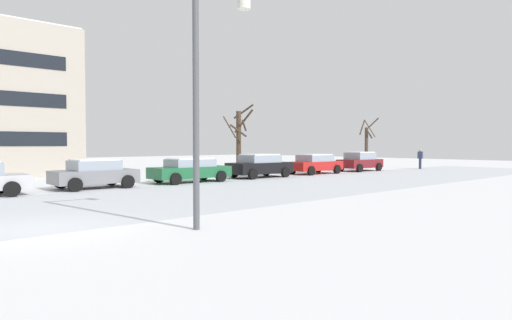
{
  "coord_description": "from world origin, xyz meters",
  "views": [
    {
      "loc": [
        -3.43,
        -11.88,
        2.12
      ],
      "look_at": [
        12.31,
        5.41,
        1.3
      ],
      "focal_mm": 31.25,
      "sensor_mm": 36.0,
      "label": 1
    }
  ],
  "objects_px": {
    "parked_car_black": "(260,166)",
    "parked_car_maroon": "(360,161)",
    "parked_car_red": "(315,164)",
    "pedestrian_crossing": "(420,157)",
    "parked_car_gray": "(94,173)",
    "street_lamp": "(206,80)",
    "parked_car_green": "(190,170)"
  },
  "relations": [
    {
      "from": "parked_car_maroon",
      "to": "street_lamp",
      "type": "bearing_deg",
      "value": -153.81
    },
    {
      "from": "street_lamp",
      "to": "parked_car_black",
      "type": "height_order",
      "value": "street_lamp"
    },
    {
      "from": "parked_car_black",
      "to": "parked_car_maroon",
      "type": "bearing_deg",
      "value": -1.2
    },
    {
      "from": "parked_car_green",
      "to": "pedestrian_crossing",
      "type": "height_order",
      "value": "pedestrian_crossing"
    },
    {
      "from": "parked_car_gray",
      "to": "pedestrian_crossing",
      "type": "distance_m",
      "value": 27.97
    },
    {
      "from": "street_lamp",
      "to": "parked_car_green",
      "type": "relative_size",
      "value": 1.35
    },
    {
      "from": "parked_car_green",
      "to": "pedestrian_crossing",
      "type": "xyz_separation_m",
      "value": [
        22.52,
        -1.92,
        0.31
      ]
    },
    {
      "from": "street_lamp",
      "to": "parked_car_gray",
      "type": "distance_m",
      "value": 12.46
    },
    {
      "from": "parked_car_green",
      "to": "parked_car_maroon",
      "type": "height_order",
      "value": "parked_car_maroon"
    },
    {
      "from": "street_lamp",
      "to": "parked_car_maroon",
      "type": "relative_size",
      "value": 1.54
    },
    {
      "from": "parked_car_black",
      "to": "parked_car_red",
      "type": "bearing_deg",
      "value": -0.67
    },
    {
      "from": "street_lamp",
      "to": "parked_car_black",
      "type": "xyz_separation_m",
      "value": [
        12.75,
        11.77,
        -2.98
      ]
    },
    {
      "from": "parked_car_red",
      "to": "parked_car_green",
      "type": "bearing_deg",
      "value": -179.97
    },
    {
      "from": "parked_car_green",
      "to": "parked_car_maroon",
      "type": "relative_size",
      "value": 1.14
    },
    {
      "from": "parked_car_gray",
      "to": "parked_car_maroon",
      "type": "bearing_deg",
      "value": -0.99
    },
    {
      "from": "parked_car_gray",
      "to": "parked_car_green",
      "type": "xyz_separation_m",
      "value": [
        5.37,
        -0.22,
        -0.02
      ]
    },
    {
      "from": "street_lamp",
      "to": "parked_car_maroon",
      "type": "height_order",
      "value": "street_lamp"
    },
    {
      "from": "street_lamp",
      "to": "pedestrian_crossing",
      "type": "bearing_deg",
      "value": 18.11
    },
    {
      "from": "parked_car_black",
      "to": "parked_car_maroon",
      "type": "height_order",
      "value": "parked_car_maroon"
    },
    {
      "from": "parked_car_gray",
      "to": "parked_car_black",
      "type": "height_order",
      "value": "parked_car_black"
    },
    {
      "from": "parked_car_maroon",
      "to": "parked_car_black",
      "type": "bearing_deg",
      "value": 178.8
    },
    {
      "from": "street_lamp",
      "to": "parked_car_green",
      "type": "height_order",
      "value": "street_lamp"
    },
    {
      "from": "street_lamp",
      "to": "parked_car_maroon",
      "type": "bearing_deg",
      "value": 26.19
    },
    {
      "from": "parked_car_maroon",
      "to": "pedestrian_crossing",
      "type": "distance_m",
      "value": 6.67
    },
    {
      "from": "street_lamp",
      "to": "parked_car_black",
      "type": "distance_m",
      "value": 17.61
    },
    {
      "from": "parked_car_green",
      "to": "parked_car_gray",
      "type": "bearing_deg",
      "value": 177.7
    },
    {
      "from": "parked_car_red",
      "to": "parked_car_maroon",
      "type": "distance_m",
      "value": 5.37
    },
    {
      "from": "parked_car_red",
      "to": "pedestrian_crossing",
      "type": "height_order",
      "value": "pedestrian_crossing"
    },
    {
      "from": "parked_car_red",
      "to": "street_lamp",
      "type": "bearing_deg",
      "value": -147.12
    },
    {
      "from": "parked_car_red",
      "to": "parked_car_maroon",
      "type": "relative_size",
      "value": 1.09
    },
    {
      "from": "parked_car_green",
      "to": "parked_car_red",
      "type": "relative_size",
      "value": 1.05
    },
    {
      "from": "parked_car_red",
      "to": "pedestrian_crossing",
      "type": "distance_m",
      "value": 11.95
    }
  ]
}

